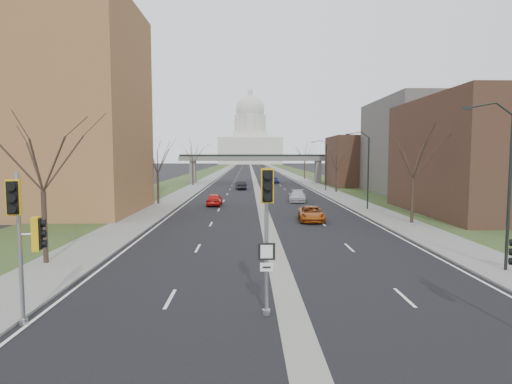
{
  "coord_description": "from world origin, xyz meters",
  "views": [
    {
      "loc": [
        -1.69,
        -15.7,
        6.05
      ],
      "look_at": [
        -1.24,
        8.2,
        4.04
      ],
      "focal_mm": 30.0,
      "sensor_mm": 36.0,
      "label": 1
    }
  ],
  "objects_px": {
    "car_left_near": "(214,200)",
    "car_right_mid": "(298,196)",
    "signal_pole_left": "(24,226)",
    "car_left_far": "(241,185)",
    "car_right_near": "(311,214)",
    "car_right_far": "(275,180)",
    "signal_pole_median": "(267,214)"
  },
  "relations": [
    {
      "from": "car_left_far",
      "to": "car_right_near",
      "type": "height_order",
      "value": "car_left_far"
    },
    {
      "from": "car_left_near",
      "to": "car_right_near",
      "type": "relative_size",
      "value": 0.88
    },
    {
      "from": "car_left_far",
      "to": "car_right_near",
      "type": "xyz_separation_m",
      "value": [
        7.23,
        -38.22,
        -0.08
      ]
    },
    {
      "from": "car_right_mid",
      "to": "car_right_far",
      "type": "xyz_separation_m",
      "value": [
        -0.46,
        39.53,
        -0.04
      ]
    },
    {
      "from": "car_left_far",
      "to": "car_right_near",
      "type": "relative_size",
      "value": 0.94
    },
    {
      "from": "car_right_near",
      "to": "car_right_far",
      "type": "relative_size",
      "value": 1.18
    },
    {
      "from": "car_left_near",
      "to": "car_right_mid",
      "type": "xyz_separation_m",
      "value": [
        10.74,
        4.35,
        0.01
      ]
    },
    {
      "from": "car_left_near",
      "to": "car_right_mid",
      "type": "bearing_deg",
      "value": -157.34
    },
    {
      "from": "car_right_mid",
      "to": "car_left_near",
      "type": "bearing_deg",
      "value": -151.08
    },
    {
      "from": "car_left_far",
      "to": "car_right_far",
      "type": "bearing_deg",
      "value": -119.04
    },
    {
      "from": "signal_pole_median",
      "to": "car_left_near",
      "type": "height_order",
      "value": "signal_pole_median"
    },
    {
      "from": "signal_pole_left",
      "to": "car_right_near",
      "type": "distance_m",
      "value": 28.25
    },
    {
      "from": "car_right_near",
      "to": "car_right_mid",
      "type": "distance_m",
      "value": 17.19
    },
    {
      "from": "car_left_far",
      "to": "signal_pole_left",
      "type": "bearing_deg",
      "value": 77.01
    },
    {
      "from": "car_left_near",
      "to": "signal_pole_left",
      "type": "bearing_deg",
      "value": 84.94
    },
    {
      "from": "car_left_near",
      "to": "car_right_near",
      "type": "distance_m",
      "value": 16.28
    },
    {
      "from": "car_right_near",
      "to": "car_left_near",
      "type": "bearing_deg",
      "value": 132.04
    },
    {
      "from": "car_left_far",
      "to": "car_right_near",
      "type": "bearing_deg",
      "value": 93.65
    },
    {
      "from": "signal_pole_left",
      "to": "car_right_near",
      "type": "bearing_deg",
      "value": 45.69
    },
    {
      "from": "car_left_near",
      "to": "car_left_far",
      "type": "distance_m",
      "value": 25.55
    },
    {
      "from": "signal_pole_left",
      "to": "car_left_far",
      "type": "distance_m",
      "value": 63.13
    },
    {
      "from": "signal_pole_median",
      "to": "car_left_far",
      "type": "distance_m",
      "value": 62.22
    },
    {
      "from": "signal_pole_left",
      "to": "car_right_mid",
      "type": "distance_m",
      "value": 44.21
    },
    {
      "from": "signal_pole_median",
      "to": "car_right_mid",
      "type": "height_order",
      "value": "signal_pole_median"
    },
    {
      "from": "signal_pole_left",
      "to": "car_right_far",
      "type": "height_order",
      "value": "signal_pole_left"
    },
    {
      "from": "car_right_near",
      "to": "car_right_mid",
      "type": "relative_size",
      "value": 0.96
    },
    {
      "from": "signal_pole_median",
      "to": "car_left_near",
      "type": "distance_m",
      "value": 37.17
    },
    {
      "from": "signal_pole_left",
      "to": "car_right_mid",
      "type": "relative_size",
      "value": 1.06
    },
    {
      "from": "car_right_near",
      "to": "car_right_far",
      "type": "height_order",
      "value": "car_right_far"
    },
    {
      "from": "car_left_near",
      "to": "car_left_far",
      "type": "bearing_deg",
      "value": -95.69
    },
    {
      "from": "signal_pole_left",
      "to": "car_right_far",
      "type": "relative_size",
      "value": 1.31
    },
    {
      "from": "signal_pole_left",
      "to": "car_left_far",
      "type": "xyz_separation_m",
      "value": [
        6.52,
        62.73,
        -2.84
      ]
    }
  ]
}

